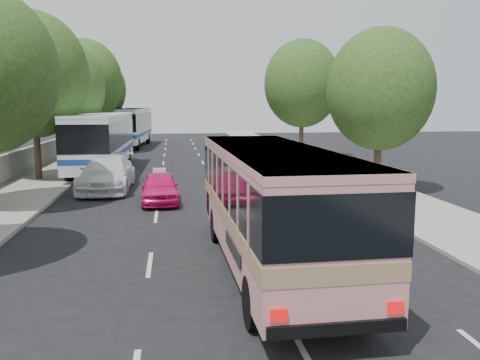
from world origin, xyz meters
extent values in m
plane|color=black|center=(0.00, 0.00, 0.00)|extent=(120.00, 120.00, 0.00)
cube|color=#9E998E|center=(-8.50, 20.00, 0.07)|extent=(4.00, 90.00, 0.15)
cube|color=#9E998E|center=(8.50, 20.00, 0.06)|extent=(4.00, 90.00, 0.12)
cube|color=#9E998E|center=(-10.30, 20.00, 0.90)|extent=(0.30, 90.00, 1.50)
cylinder|color=#38281E|center=(-8.70, 14.00, 1.90)|extent=(0.36, 0.36, 3.80)
ellipsoid|color=#244418|center=(-8.70, 14.00, 5.90)|extent=(6.00, 6.00, 6.90)
sphere|color=#244418|center=(-8.30, 13.70, 7.10)|extent=(3.90, 3.90, 3.90)
cylinder|color=#38281E|center=(-8.60, 22.00, 1.75)|extent=(0.36, 0.36, 3.50)
ellipsoid|color=#244418|center=(-8.60, 22.00, 5.43)|extent=(5.52, 5.52, 6.35)
sphere|color=#244418|center=(-8.20, 21.70, 6.53)|extent=(3.59, 3.59, 3.59)
cylinder|color=#38281E|center=(-8.50, 30.00, 2.00)|extent=(0.36, 0.36, 3.99)
ellipsoid|color=#244418|center=(-8.50, 30.00, 6.20)|extent=(6.30, 6.30, 7.24)
sphere|color=#244418|center=(-8.10, 29.70, 7.46)|extent=(4.09, 4.09, 4.09)
cylinder|color=#38281E|center=(-8.70, 38.00, 1.86)|extent=(0.36, 0.36, 3.72)
ellipsoid|color=#244418|center=(-8.70, 38.00, 5.78)|extent=(5.88, 5.88, 6.76)
sphere|color=#244418|center=(-8.30, 37.70, 6.96)|extent=(3.82, 3.82, 3.82)
cylinder|color=#38281E|center=(8.70, 8.00, 1.61)|extent=(0.36, 0.36, 3.23)
ellipsoid|color=#244418|center=(8.70, 8.00, 5.01)|extent=(5.10, 5.10, 5.87)
sphere|color=#244418|center=(9.10, 7.70, 6.04)|extent=(3.32, 3.31, 3.31)
cylinder|color=#38281E|center=(9.00, 24.00, 1.90)|extent=(0.36, 0.36, 3.80)
ellipsoid|color=#244418|center=(9.00, 24.00, 5.90)|extent=(6.00, 6.00, 6.90)
sphere|color=#244418|center=(9.40, 23.70, 7.10)|extent=(3.90, 3.90, 3.90)
cube|color=#D38888|center=(1.30, -2.84, 1.87)|extent=(2.75, 10.10, 2.69)
cube|color=#9E7A59|center=(1.30, -2.84, 1.56)|extent=(2.79, 10.12, 0.35)
cube|color=black|center=(1.30, -2.84, 2.36)|extent=(2.80, 10.13, 1.10)
cube|color=#D38888|center=(1.30, -2.84, 3.13)|extent=(2.77, 10.12, 0.16)
cylinder|color=black|center=(0.12, 0.14, 0.52)|extent=(0.33, 1.05, 1.04)
cylinder|color=black|center=(2.33, 0.20, 0.52)|extent=(0.33, 1.05, 1.04)
cylinder|color=black|center=(0.28, -6.28, 0.52)|extent=(0.33, 1.05, 1.04)
cylinder|color=black|center=(2.49, -6.23, 0.52)|extent=(0.33, 1.05, 1.04)
imported|color=#EF146E|center=(-1.81, 6.80, 0.68)|extent=(1.73, 4.03, 1.35)
imported|color=white|center=(-4.50, 10.41, 0.86)|extent=(2.58, 6.02, 1.73)
cube|color=white|center=(-5.63, 17.42, 2.13)|extent=(2.88, 12.37, 3.13)
cube|color=black|center=(-5.63, 17.42, 2.51)|extent=(2.93, 12.40, 1.54)
cube|color=navy|center=(-5.63, 17.42, 1.33)|extent=(2.92, 12.39, 0.31)
cube|color=white|center=(-5.63, 17.42, 3.62)|extent=(2.90, 12.39, 0.14)
cylinder|color=black|center=(-6.70, 21.35, 0.56)|extent=(0.35, 1.14, 1.13)
cylinder|color=black|center=(-4.39, 21.30, 0.56)|extent=(0.35, 1.14, 1.13)
cylinder|color=black|center=(-6.88, 13.14, 0.56)|extent=(0.35, 1.14, 1.13)
cylinder|color=black|center=(-4.56, 13.09, 0.56)|extent=(0.35, 1.14, 1.13)
cube|color=white|center=(-5.33, 37.18, 2.22)|extent=(3.59, 12.98, 3.26)
cube|color=black|center=(-5.33, 37.18, 2.62)|extent=(3.64, 13.01, 1.60)
cube|color=navy|center=(-5.33, 37.18, 1.39)|extent=(3.63, 13.00, 0.32)
cube|color=white|center=(-5.33, 37.18, 3.77)|extent=(3.61, 13.00, 0.15)
cylinder|color=black|center=(-6.27, 41.31, 0.59)|extent=(0.42, 1.20, 1.18)
cylinder|color=black|center=(-3.85, 41.15, 0.59)|extent=(0.42, 1.20, 1.18)
cylinder|color=black|center=(-6.84, 32.78, 0.59)|extent=(0.42, 1.20, 1.18)
cylinder|color=black|center=(-4.42, 32.62, 0.59)|extent=(0.42, 1.20, 1.18)
cube|color=silver|center=(-1.81, 6.80, 1.44)|extent=(0.56, 0.20, 0.18)
camera|label=1|loc=(-1.22, -15.52, 4.33)|focal=38.00mm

